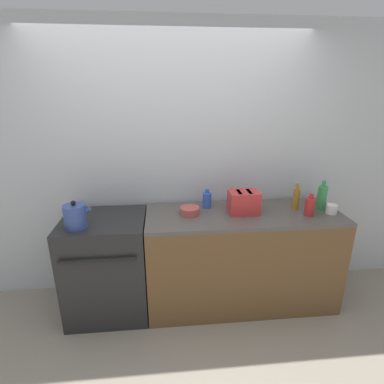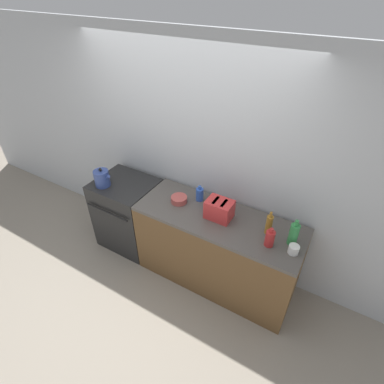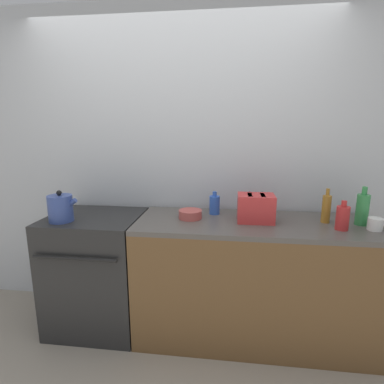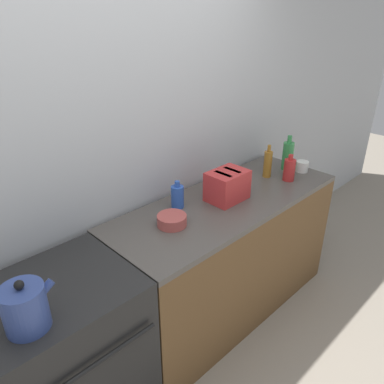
{
  "view_description": "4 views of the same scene",
  "coord_description": "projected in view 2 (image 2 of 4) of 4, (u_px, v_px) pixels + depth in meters",
  "views": [
    {
      "loc": [
        -0.09,
        -2.13,
        2.01
      ],
      "look_at": [
        0.16,
        0.33,
        1.15
      ],
      "focal_mm": 28.0,
      "sensor_mm": 36.0,
      "label": 1
    },
    {
      "loc": [
        1.56,
        -1.81,
        2.96
      ],
      "look_at": [
        0.26,
        0.41,
        1.08
      ],
      "focal_mm": 28.0,
      "sensor_mm": 36.0,
      "label": 2
    },
    {
      "loc": [
        0.42,
        -1.83,
        1.62
      ],
      "look_at": [
        0.15,
        0.34,
        1.14
      ],
      "focal_mm": 28.0,
      "sensor_mm": 36.0,
      "label": 3
    },
    {
      "loc": [
        -1.12,
        -1.1,
        2.1
      ],
      "look_at": [
        0.36,
        0.4,
        1.06
      ],
      "focal_mm": 35.0,
      "sensor_mm": 36.0,
      "label": 4
    }
  ],
  "objects": [
    {
      "name": "bowl",
      "position": [
        179.0,
        199.0,
        3.25
      ],
      "size": [
        0.18,
        0.18,
        0.06
      ],
      "color": "#B24C47",
      "rests_on": "counter_block"
    },
    {
      "name": "bottle_green",
      "position": [
        294.0,
        234.0,
        2.7
      ],
      "size": [
        0.09,
        0.09,
        0.28
      ],
      "color": "#338C47",
      "rests_on": "counter_block"
    },
    {
      "name": "kettle",
      "position": [
        102.0,
        178.0,
        3.47
      ],
      "size": [
        0.22,
        0.18,
        0.23
      ],
      "color": "#33478C",
      "rests_on": "stove"
    },
    {
      "name": "counter_block",
      "position": [
        217.0,
        249.0,
        3.33
      ],
      "size": [
        1.77,
        0.65,
        0.94
      ],
      "color": "brown",
      "rests_on": "ground_plane"
    },
    {
      "name": "bottle_red",
      "position": [
        270.0,
        238.0,
        2.7
      ],
      "size": [
        0.09,
        0.09,
        0.2
      ],
      "color": "#B72828",
      "rests_on": "counter_block"
    },
    {
      "name": "wall_back",
      "position": [
        185.0,
        156.0,
        3.36
      ],
      "size": [
        8.0,
        0.05,
        2.6
      ],
      "color": "silver",
      "rests_on": "ground_plane"
    },
    {
      "name": "toaster",
      "position": [
        219.0,
        209.0,
        3.01
      ],
      "size": [
        0.27,
        0.2,
        0.2
      ],
      "color": "red",
      "rests_on": "counter_block"
    },
    {
      "name": "stove",
      "position": [
        128.0,
        213.0,
        3.83
      ],
      "size": [
        0.72,
        0.66,
        0.94
      ],
      "color": "black",
      "rests_on": "ground_plane"
    },
    {
      "name": "bottle_amber",
      "position": [
        269.0,
        224.0,
        2.82
      ],
      "size": [
        0.06,
        0.06,
        0.25
      ],
      "color": "#9E6B23",
      "rests_on": "counter_block"
    },
    {
      "name": "bottle_blue",
      "position": [
        200.0,
        194.0,
        3.25
      ],
      "size": [
        0.08,
        0.08,
        0.18
      ],
      "color": "#2D56B7",
      "rests_on": "counter_block"
    },
    {
      "name": "ground_plane",
      "position": [
        157.0,
        274.0,
        3.64
      ],
      "size": [
        12.0,
        12.0,
        0.0
      ],
      "primitive_type": "plane",
      "color": "gray"
    },
    {
      "name": "cup_white",
      "position": [
        294.0,
        249.0,
        2.65
      ],
      "size": [
        0.1,
        0.1,
        0.08
      ],
      "color": "white",
      "rests_on": "counter_block"
    }
  ]
}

